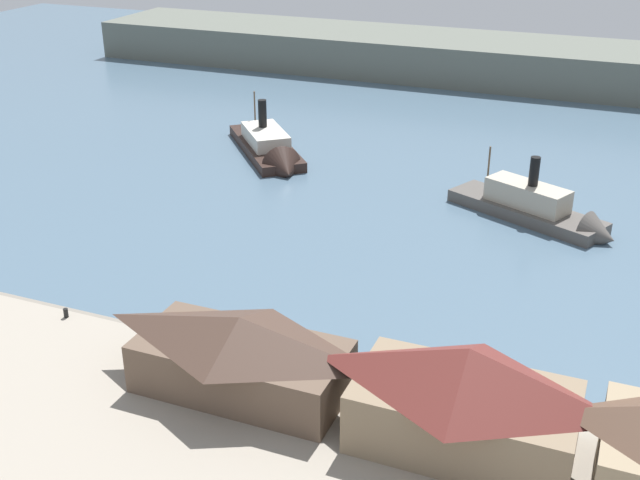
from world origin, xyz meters
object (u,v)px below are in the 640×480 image
(ferry_shed_west_terminal, at_px, (465,397))
(mooring_post_west, at_px, (66,313))
(ferry_shed_central_terminal, at_px, (241,353))
(ferry_moored_east, at_px, (271,150))
(ferry_approaching_east, at_px, (543,211))

(ferry_shed_west_terminal, distance_m, mooring_post_west, 39.27)
(ferry_shed_central_terminal, bearing_deg, ferry_shed_west_terminal, -0.39)
(ferry_moored_east, bearing_deg, ferry_shed_central_terminal, -66.75)
(ferry_shed_central_terminal, height_order, ferry_approaching_east, ferry_approaching_east)
(ferry_approaching_east, bearing_deg, ferry_moored_east, 167.32)
(ferry_shed_central_terminal, bearing_deg, mooring_post_west, 169.38)
(mooring_post_west, relative_size, ferry_approaching_east, 0.04)
(mooring_post_west, bearing_deg, ferry_moored_east, 93.60)
(ferry_shed_central_terminal, distance_m, mooring_post_west, 21.33)
(mooring_post_west, distance_m, ferry_moored_east, 52.16)
(ferry_shed_central_terminal, height_order, mooring_post_west, ferry_shed_central_terminal)
(ferry_shed_central_terminal, distance_m, ferry_moored_east, 60.98)
(ferry_shed_west_terminal, relative_size, mooring_post_west, 17.99)
(ferry_shed_west_terminal, distance_m, ferry_approaching_east, 46.90)
(ferry_shed_central_terminal, xyz_separation_m, ferry_shed_west_terminal, (18.12, -0.12, 0.81))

